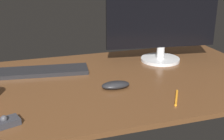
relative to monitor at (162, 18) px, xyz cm
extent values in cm
cube|color=brown|center=(-28.63, -18.02, -24.10)|extent=(140.00, 84.00, 2.00)
cylinder|color=silver|center=(0.00, 0.00, -22.35)|extent=(20.60, 20.60, 1.51)
cylinder|color=silver|center=(0.00, 0.00, -18.51)|extent=(4.09, 4.09, 6.18)
cube|color=black|center=(0.00, 0.00, 3.33)|extent=(58.00, 9.61, 37.51)
cube|color=black|center=(-63.24, 0.11, -22.17)|extent=(46.95, 18.60, 1.87)
ellipsoid|color=black|center=(-34.54, -28.24, -21.59)|extent=(12.14, 6.53, 3.03)
sphere|color=#3F3F44|center=(-78.33, -46.28, -20.60)|extent=(2.37, 2.37, 2.37)
cylinder|color=orange|center=(-15.37, -45.08, -22.64)|extent=(7.94, 12.17, 0.92)
camera|label=1|loc=(-71.55, -138.55, 26.84)|focal=48.49mm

